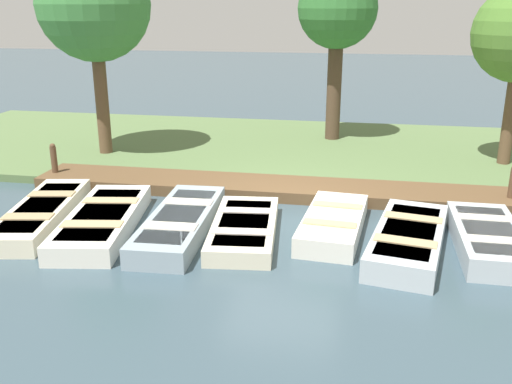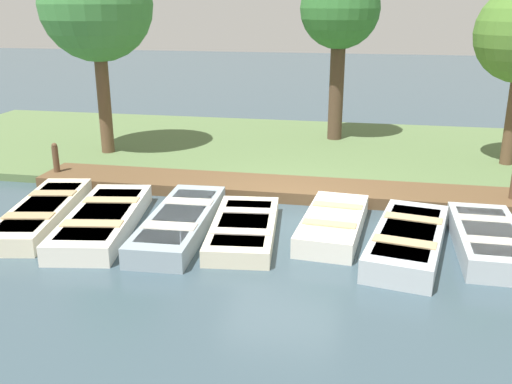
{
  "view_description": "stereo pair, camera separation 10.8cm",
  "coord_description": "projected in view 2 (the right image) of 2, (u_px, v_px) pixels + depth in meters",
  "views": [
    {
      "loc": [
        11.04,
        1.45,
        4.21
      ],
      "look_at": [
        0.56,
        -0.47,
        0.65
      ],
      "focal_mm": 40.0,
      "sensor_mm": 36.0,
      "label": 1
    },
    {
      "loc": [
        11.02,
        1.56,
        4.21
      ],
      "look_at": [
        0.56,
        -0.47,
        0.65
      ],
      "focal_mm": 40.0,
      "sensor_mm": 36.0,
      "label": 2
    }
  ],
  "objects": [
    {
      "name": "shore_bank",
      "position": [
        309.0,
        152.0,
        16.5
      ],
      "size": [
        8.0,
        24.0,
        0.19
      ],
      "color": "#567042",
      "rests_on": "ground_plane"
    },
    {
      "name": "rowboat_3",
      "position": [
        244.0,
        228.0,
        10.73
      ],
      "size": [
        2.96,
        1.45,
        0.33
      ],
      "rotation": [
        0.0,
        0.0,
        0.1
      ],
      "color": "beige",
      "rests_on": "ground_plane"
    },
    {
      "name": "rowboat_5",
      "position": [
        408.0,
        240.0,
        10.06
      ],
      "size": [
        3.25,
        1.68,
        0.44
      ],
      "rotation": [
        0.0,
        0.0,
        -0.18
      ],
      "color": "#B2BCC1",
      "rests_on": "ground_plane"
    },
    {
      "name": "dock_walkway",
      "position": [
        292.0,
        189.0,
        13.08
      ],
      "size": [
        1.37,
        12.07,
        0.26
      ],
      "color": "brown",
      "rests_on": "ground_plane"
    },
    {
      "name": "rowboat_6",
      "position": [
        488.0,
        239.0,
        10.09
      ],
      "size": [
        2.79,
        1.12,
        0.43
      ],
      "rotation": [
        0.0,
        0.0,
        -0.01
      ],
      "color": "#B2BCC1",
      "rests_on": "ground_plane"
    },
    {
      "name": "rowboat_0",
      "position": [
        42.0,
        212.0,
        11.47
      ],
      "size": [
        3.66,
        1.62,
        0.38
      ],
      "rotation": [
        0.0,
        0.0,
        0.18
      ],
      "color": "beige",
      "rests_on": "ground_plane"
    },
    {
      "name": "rowboat_1",
      "position": [
        103.0,
        220.0,
        11.06
      ],
      "size": [
        3.58,
        1.73,
        0.39
      ],
      "rotation": [
        0.0,
        0.0,
        0.16
      ],
      "color": "silver",
      "rests_on": "ground_plane"
    },
    {
      "name": "mooring_post_near",
      "position": [
        56.0,
        162.0,
        13.9
      ],
      "size": [
        0.15,
        0.15,
        0.98
      ],
      "color": "brown",
      "rests_on": "ground_plane"
    },
    {
      "name": "rowboat_2",
      "position": [
        180.0,
        222.0,
        10.92
      ],
      "size": [
        3.56,
        1.22,
        0.41
      ],
      "rotation": [
        0.0,
        0.0,
        0.04
      ],
      "color": "#8C9EA8",
      "rests_on": "ground_plane"
    },
    {
      "name": "park_tree_far_left",
      "position": [
        96.0,
        6.0,
        14.85
      ],
      "size": [
        2.96,
        2.96,
        5.64
      ],
      "color": "brown",
      "rests_on": "ground_plane"
    },
    {
      "name": "park_tree_left",
      "position": [
        340.0,
        12.0,
        16.48
      ],
      "size": [
        2.32,
        2.32,
        5.21
      ],
      "color": "#4C3828",
      "rests_on": "ground_plane"
    },
    {
      "name": "rowboat_4",
      "position": [
        333.0,
        224.0,
        10.86
      ],
      "size": [
        2.77,
        1.29,
        0.4
      ],
      "rotation": [
        0.0,
        0.0,
        -0.09
      ],
      "color": "silver",
      "rests_on": "ground_plane"
    },
    {
      "name": "ground_plane",
      "position": [
        283.0,
        215.0,
        11.88
      ],
      "size": [
        80.0,
        80.0,
        0.0
      ],
      "primitive_type": "plane",
      "color": "#384C56"
    }
  ]
}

